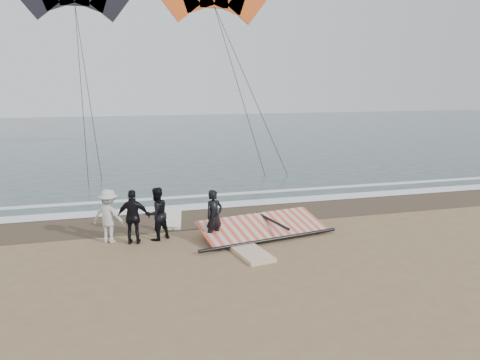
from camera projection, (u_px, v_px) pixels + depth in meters
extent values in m
plane|color=#8C704C|center=(252.00, 261.00, 12.60)|extent=(120.00, 120.00, 0.00)
cube|color=#233838|center=(149.00, 135.00, 43.74)|extent=(120.00, 54.00, 0.02)
cube|color=#4C3D2B|center=(216.00, 216.00, 16.85)|extent=(120.00, 2.80, 0.01)
cube|color=white|center=(208.00, 206.00, 18.17)|extent=(120.00, 0.90, 0.01)
cube|color=white|center=(200.00, 196.00, 19.77)|extent=(120.00, 0.45, 0.01)
imported|color=black|center=(214.00, 216.00, 13.93)|extent=(0.70, 0.60, 1.61)
cube|color=silver|center=(243.00, 247.00, 13.52)|extent=(1.18, 2.80, 0.11)
cube|color=white|center=(172.00, 218.00, 16.42)|extent=(1.04, 2.55, 0.10)
imported|color=black|center=(157.00, 214.00, 14.17)|extent=(0.99, 0.93, 1.63)
imported|color=black|center=(133.00, 217.00, 13.80)|extent=(1.02, 0.57, 1.64)
imported|color=beige|center=(109.00, 216.00, 13.90)|extent=(1.21, 1.05, 1.63)
cube|color=black|center=(251.00, 229.00, 15.23)|extent=(2.81, 1.14, 0.11)
cube|color=#F64829|center=(263.00, 226.00, 14.66)|extent=(4.22, 2.24, 0.42)
cylinder|color=black|center=(271.00, 240.00, 13.97)|extent=(4.58, 0.94, 0.11)
cylinder|color=black|center=(272.00, 221.00, 14.71)|extent=(0.44, 1.98, 0.08)
cylinder|color=#262626|center=(237.00, 84.00, 25.96)|extent=(0.04, 0.04, 11.39)
cylinder|color=#262626|center=(248.00, 84.00, 26.11)|extent=(0.04, 0.04, 11.58)
cylinder|color=#262626|center=(80.00, 78.00, 26.47)|extent=(0.04, 0.04, 15.56)
cylinder|color=#262626|center=(86.00, 78.00, 27.08)|extent=(0.04, 0.04, 14.75)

